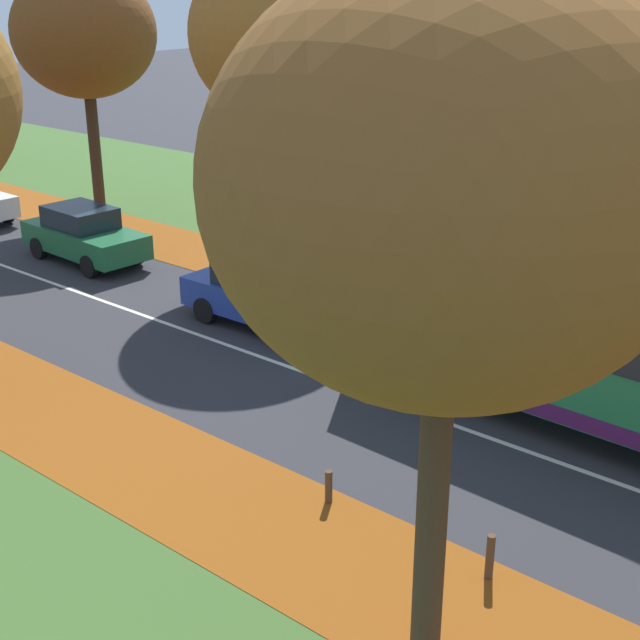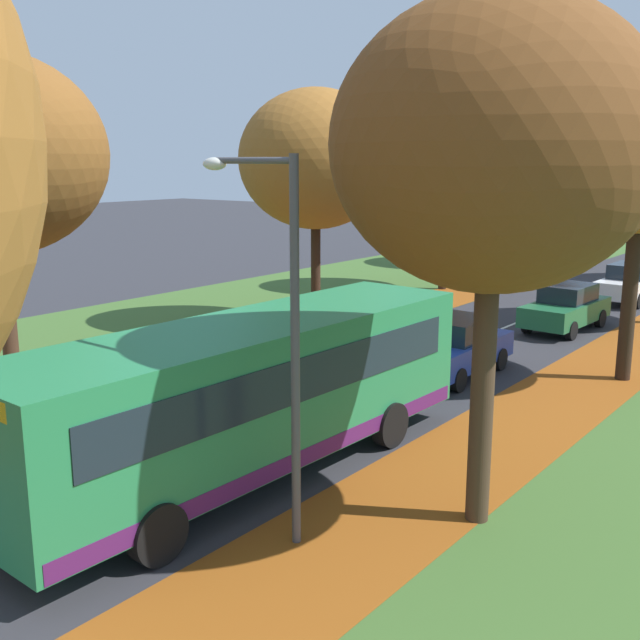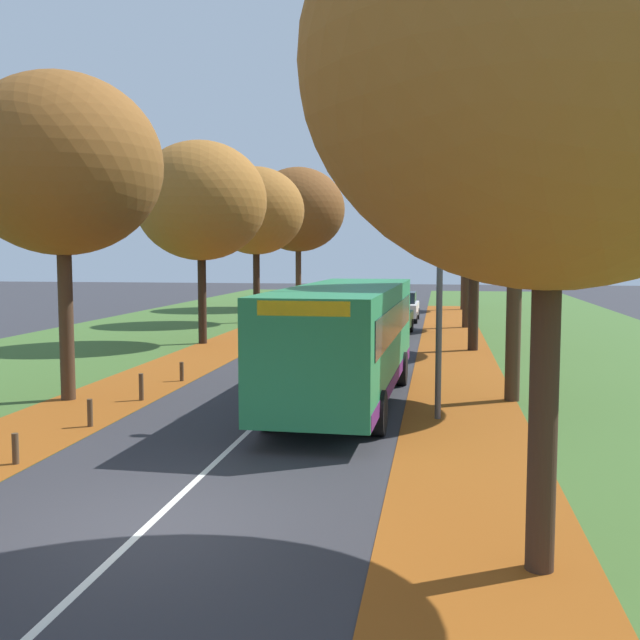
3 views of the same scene
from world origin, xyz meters
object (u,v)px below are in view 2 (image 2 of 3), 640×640
at_px(tree_right_near, 494,146).
at_px(car_blue_lead, 455,347).
at_px(tree_left_mid, 316,160).
at_px(car_green_following, 566,307).
at_px(bollard_sixth, 169,382).
at_px(streetlamp_right, 278,307).
at_px(bollard_fifth, 68,409).
at_px(tree_left_distant, 545,146).
at_px(tree_left_far, 447,157).
at_px(car_white_third_in_line, 629,283).
at_px(bus, 251,389).

height_order(tree_right_near, car_blue_lead, tree_right_near).
relative_size(tree_left_mid, car_green_following, 1.97).
distance_m(bollard_sixth, car_green_following, 14.61).
relative_size(tree_right_near, streetlamp_right, 1.40).
bearing_deg(bollard_fifth, tree_left_mid, 100.52).
relative_size(tree_left_mid, bollard_fifth, 11.84).
relative_size(tree_left_distant, car_green_following, 2.23).
xyz_separation_m(tree_right_near, bollard_sixth, (-9.42, 1.44, -5.83)).
bearing_deg(tree_left_far, tree_left_distant, 88.40).
distance_m(bollard_fifth, car_white_third_in_line, 24.15).
xyz_separation_m(streetlamp_right, car_green_following, (-1.84, 17.49, -2.92)).
bearing_deg(tree_left_distant, bollard_sixth, -86.08).
xyz_separation_m(bollard_fifth, car_white_third_in_line, (5.55, 23.50, 0.46)).
height_order(bollard_sixth, streetlamp_right, streetlamp_right).
bearing_deg(car_white_third_in_line, bus, -90.73).
relative_size(bollard_fifth, car_blue_lead, 0.17).
bearing_deg(bollard_fifth, streetlamp_right, -7.48).
bearing_deg(bollard_sixth, tree_right_near, -8.71).
xyz_separation_m(tree_left_mid, car_green_following, (7.61, 4.65, -5.11)).
relative_size(tree_left_mid, bus, 0.80).
bearing_deg(tree_left_mid, streetlamp_right, -53.63).
distance_m(bollard_sixth, bus, 5.92).
xyz_separation_m(tree_left_far, car_white_third_in_line, (7.81, 2.03, -5.22)).
xyz_separation_m(bollard_sixth, streetlamp_right, (7.20, -3.90, 3.45)).
bearing_deg(bus, tree_right_near, 13.11).
bearing_deg(streetlamp_right, car_green_following, 96.02).
xyz_separation_m(tree_right_near, bollard_fifth, (-9.47, -1.51, -5.76)).
distance_m(car_blue_lead, car_green_following, 7.56).
bearing_deg(bollard_sixth, car_green_following, 68.47).
bearing_deg(bus, tree_left_far, 109.74).
height_order(tree_left_distant, tree_right_near, tree_left_distant).
bearing_deg(tree_left_mid, bollard_fifth, -79.48).
distance_m(tree_left_mid, bus, 14.23).
distance_m(tree_left_far, bollard_sixth, 19.53).
distance_m(tree_right_near, car_green_following, 16.45).
relative_size(car_blue_lead, car_white_third_in_line, 1.00).
xyz_separation_m(tree_left_far, tree_right_near, (11.72, -19.97, 0.09)).
distance_m(bollard_fifth, bus, 5.46).
xyz_separation_m(tree_right_near, car_white_third_in_line, (-3.91, 22.00, -5.30)).
bearing_deg(car_blue_lead, tree_left_far, 120.34).
bearing_deg(tree_left_distant, tree_left_mid, -90.71).
xyz_separation_m(bollard_sixth, car_blue_lead, (5.01, 6.04, 0.52)).
bearing_deg(tree_right_near, bollard_sixth, 171.29).
height_order(bus, car_blue_lead, bus).
xyz_separation_m(tree_right_near, car_green_following, (-4.06, 15.03, -5.30)).
relative_size(tree_left_mid, tree_left_distant, 0.88).
relative_size(tree_left_distant, tree_right_near, 1.14).
xyz_separation_m(car_blue_lead, car_green_following, (0.35, 7.55, 0.00)).
bearing_deg(bus, bollard_sixth, 155.09).
bearing_deg(car_white_third_in_line, bollard_sixth, -105.01).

